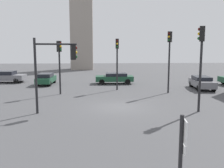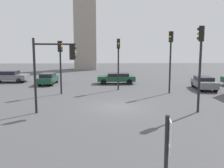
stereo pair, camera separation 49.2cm
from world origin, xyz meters
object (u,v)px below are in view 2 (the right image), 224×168
Objects in this scene: traffic_light_4 at (171,51)px; traffic_light_2 at (60,57)px; car_3 at (9,76)px; traffic_light_3 at (118,55)px; traffic_light_1 at (54,61)px; direction_sign at (167,157)px; car_2 at (204,83)px; car_4 at (117,78)px; car_0 at (48,78)px; traffic_light_0 at (200,53)px.

traffic_light_2 is at bearing -47.56° from traffic_light_4.
traffic_light_3 is at bearing -22.25° from car_3.
traffic_light_1 is at bearing -13.42° from traffic_light_4.
car_3 is at bearing 168.41° from traffic_light_2.
direction_sign is 29.70m from car_3.
car_2 is 23.44m from car_3.
traffic_light_2 is 9.19m from car_4.
traffic_light_4 reaches higher than car_3.
traffic_light_1 is 10.02m from traffic_light_3.
direction_sign is 25.65m from car_0.
direction_sign reaches higher than car_0.
car_0 is at bearing -97.47° from car_2.
traffic_light_3 reaches higher than car_0.
direction_sign is at bearing 1.81° from traffic_light_3.
car_3 is 1.03× the size of car_4.
traffic_light_4 is 1.29× the size of car_4.
traffic_light_3 reaches higher than car_3.
direction_sign is 0.57× the size of car_4.
traffic_light_2 is at bearing 51.03° from car_4.
traffic_light_4 is 20.45m from car_3.
traffic_light_4 is at bearing -114.33° from car_0.
car_2 is (17.14, -4.27, 0.01)m from car_0.
traffic_light_3 is 15.24m from car_3.
car_4 is (8.21, 0.31, 0.00)m from car_0.
car_0 is 0.88× the size of car_3.
car_2 is at bearing 91.94° from traffic_light_3.
traffic_light_0 is at bearing 0.59° from traffic_light_2.
car_4 is (0.09, 4.57, -2.94)m from traffic_light_3.
traffic_light_1 is at bearing -51.25° from car_2.
car_3 is (-13.47, 26.45, -0.95)m from direction_sign.
car_2 is at bearing 153.67° from car_4.
car_4 is (-8.93, 4.58, -0.01)m from car_2.
traffic_light_4 is 14.77m from car_0.
traffic_light_2 is 5.94m from traffic_light_3.
traffic_light_4 reaches higher than traffic_light_2.
traffic_light_1 is 6.62m from traffic_light_2.
traffic_light_3 reaches higher than traffic_light_1.
traffic_light_4 reaches higher than car_2.
car_2 is at bearing 14.20° from traffic_light_1.
car_0 reaches higher than car_4.
traffic_light_2 is 1.09× the size of car_4.
car_4 is (5.61, 6.74, -2.75)m from traffic_light_2.
traffic_light_0 reaches higher than traffic_light_3.
traffic_light_0 reaches higher than traffic_light_2.
direction_sign is 12.40m from traffic_light_1.
traffic_light_1 is at bearing -48.90° from traffic_light_2.
traffic_light_4 reaches higher than traffic_light_0.
traffic_light_1 is at bearing -57.18° from car_3.
direction_sign is 0.50× the size of traffic_light_3.
direction_sign is 0.53× the size of traffic_light_1.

